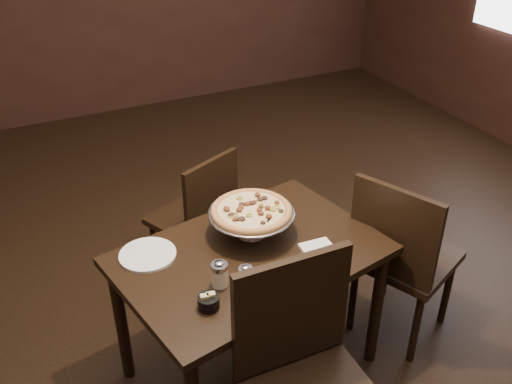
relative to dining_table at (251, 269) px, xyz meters
name	(u,v)px	position (x,y,z in m)	size (l,w,h in m)	color
room	(278,93)	(0.10, -0.03, 0.80)	(6.04, 7.04, 2.84)	black
dining_table	(251,269)	(0.00, 0.00, 0.00)	(1.23, 0.93, 0.69)	black
pizza_stand	(251,211)	(0.06, 0.11, 0.22)	(0.38, 0.38, 0.16)	#B7B7BE
parmesan_shaker	(220,274)	(-0.20, -0.14, 0.15)	(0.07, 0.07, 0.12)	beige
pepper_flake_shaker	(246,276)	(-0.11, -0.19, 0.14)	(0.06, 0.06, 0.10)	maroon
packet_caddy	(208,302)	(-0.29, -0.24, 0.12)	(0.08, 0.08, 0.06)	black
napkin_stack	(319,250)	(0.26, -0.12, 0.10)	(0.14, 0.14, 0.01)	white
plate_left	(148,255)	(-0.40, 0.17, 0.10)	(0.24, 0.24, 0.01)	white
plate_near	(288,290)	(0.02, -0.29, 0.10)	(0.22, 0.22, 0.01)	white
serving_spatula	(274,216)	(0.13, 0.03, 0.22)	(0.17, 0.17, 0.02)	#B7B7BE
chair_far	(199,215)	(0.03, 0.72, -0.15)	(0.51, 0.51, 0.82)	black
chair_near	(306,377)	(-0.05, -0.57, -0.07)	(0.46, 0.46, 0.98)	black
chair_side	(401,255)	(0.74, -0.11, -0.10)	(0.57, 0.57, 0.92)	black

